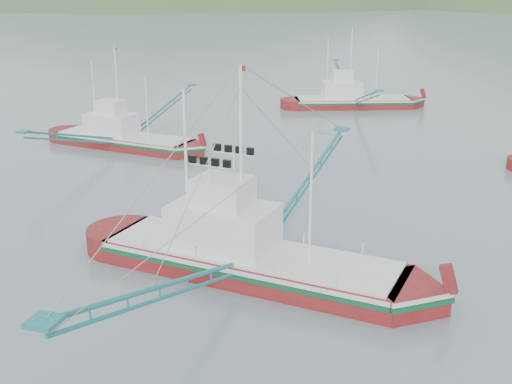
% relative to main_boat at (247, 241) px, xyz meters
% --- Properties ---
extents(ground, '(1200.00, 1200.00, 0.00)m').
position_rel_main_boat_xyz_m(ground, '(-0.97, -1.21, -2.03)').
color(ground, slate).
rests_on(ground, ground).
extents(main_boat, '(17.44, 30.57, 12.44)m').
position_rel_main_boat_xyz_m(main_boat, '(0.00, 0.00, 0.00)').
color(main_boat, maroon).
rests_on(main_boat, ground).
extents(bg_boat_left, '(14.44, 25.30, 10.30)m').
position_rel_main_boat_xyz_m(bg_boat_left, '(-20.21, 23.27, -0.39)').
color(bg_boat_left, maroon).
rests_on(bg_boat_left, ground).
extents(bg_boat_far, '(14.96, 25.36, 10.65)m').
position_rel_main_boat_xyz_m(bg_boat_far, '(-2.19, 49.70, 0.07)').
color(bg_boat_far, maroon).
rests_on(bg_boat_far, ground).
extents(headland_left, '(448.00, 308.00, 210.00)m').
position_rel_main_boat_xyz_m(headland_left, '(-180.97, 358.79, -2.03)').
color(headland_left, '#38592E').
rests_on(headland_left, ground).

